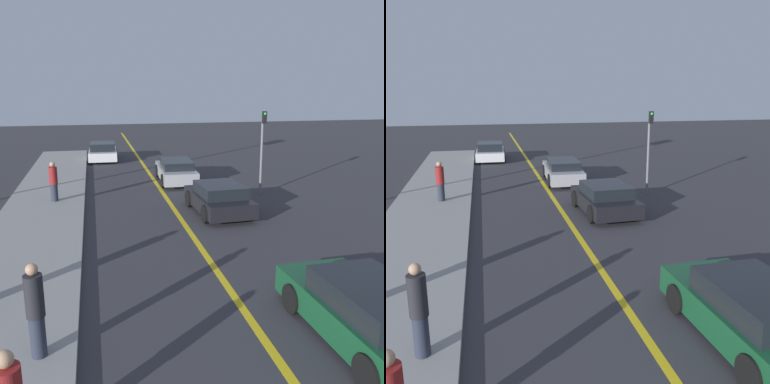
{
  "view_description": "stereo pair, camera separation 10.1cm",
  "coord_description": "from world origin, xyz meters",
  "views": [
    {
      "loc": [
        -3.19,
        -1.14,
        5.01
      ],
      "look_at": [
        0.31,
        13.95,
        1.22
      ],
      "focal_mm": 40.0,
      "sensor_mm": 36.0,
      "label": 1
    },
    {
      "loc": [
        -3.09,
        -1.16,
        5.01
      ],
      "look_at": [
        0.31,
        13.95,
        1.22
      ],
      "focal_mm": 40.0,
      "sensor_mm": 36.0,
      "label": 2
    }
  ],
  "objects": [
    {
      "name": "car_ahead_center",
      "position": [
        1.67,
        15.01,
        0.62
      ],
      "size": [
        2.15,
        3.92,
        1.25
      ],
      "rotation": [
        0.0,
        0.0,
        0.04
      ],
      "color": "black",
      "rests_on": "ground_plane"
    },
    {
      "name": "traffic_light",
      "position": [
        4.55,
        17.6,
        2.43
      ],
      "size": [
        0.18,
        0.4,
        3.95
      ],
      "color": "slate",
      "rests_on": "ground_plane"
    },
    {
      "name": "road_center_line",
      "position": [
        0.0,
        18.0,
        0.0
      ],
      "size": [
        0.2,
        60.0,
        0.01
      ],
      "color": "gold",
      "rests_on": "ground_plane"
    },
    {
      "name": "car_parked_left_lot",
      "position": [
        -2.56,
        29.37,
        0.61
      ],
      "size": [
        2.12,
        4.02,
        1.27
      ],
      "rotation": [
        0.0,
        0.0,
        -0.04
      ],
      "color": "silver",
      "rests_on": "ground_plane"
    },
    {
      "name": "car_near_right_lane",
      "position": [
        1.95,
        5.57,
        0.64
      ],
      "size": [
        2.05,
        4.42,
        1.31
      ],
      "rotation": [
        0.0,
        0.0,
        0.02
      ],
      "color": "#144728",
      "rests_on": "ground_plane"
    },
    {
      "name": "pedestrian_mid_group",
      "position": [
        -4.37,
        6.33,
        1.08
      ],
      "size": [
        0.34,
        0.34,
        1.84
      ],
      "color": "#282D3D",
      "rests_on": "sidewalk_left"
    },
    {
      "name": "sidewalk_left",
      "position": [
        -5.36,
        16.82,
        0.08
      ],
      "size": [
        3.31,
        33.64,
        0.15
      ],
      "color": "gray",
      "rests_on": "ground_plane"
    },
    {
      "name": "pedestrian_by_sign",
      "position": [
        -4.96,
        17.93,
        1.03
      ],
      "size": [
        0.36,
        0.36,
        1.75
      ],
      "color": "#282D3D",
      "rests_on": "sidewalk_left"
    },
    {
      "name": "car_far_distant",
      "position": [
        1.11,
        21.29,
        0.61
      ],
      "size": [
        2.04,
        4.47,
        1.23
      ],
      "rotation": [
        0.0,
        0.0,
        -0.04
      ],
      "color": "#9E9EA3",
      "rests_on": "ground_plane"
    }
  ]
}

